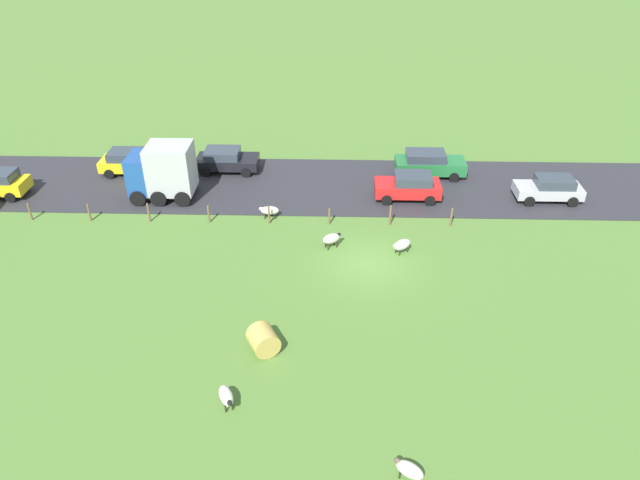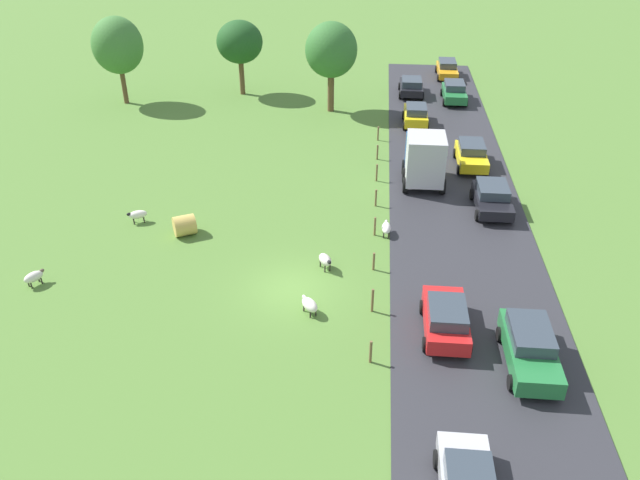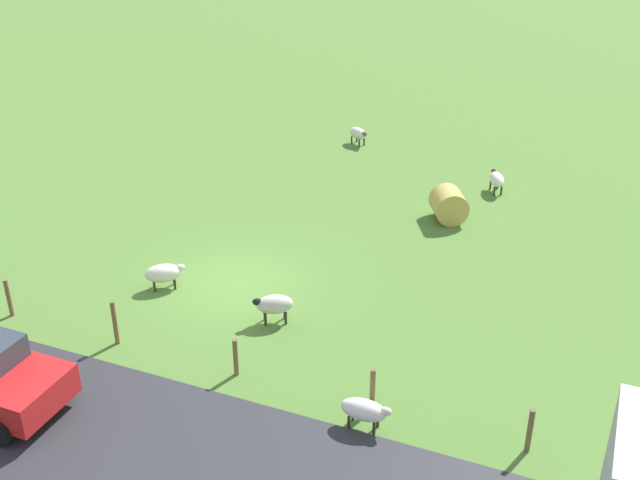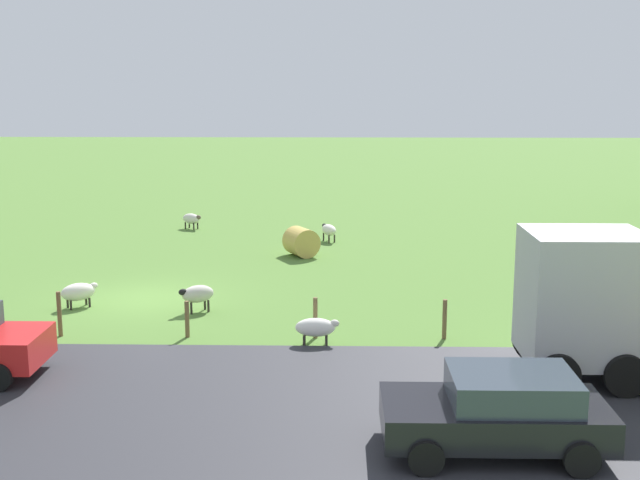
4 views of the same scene
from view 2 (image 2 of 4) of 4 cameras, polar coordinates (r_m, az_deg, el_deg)
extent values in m
plane|color=#517A33|center=(31.10, -2.58, -4.43)|extent=(160.00, 160.00, 0.00)
cube|color=#2D2D33|center=(31.29, 13.71, -5.12)|extent=(8.00, 80.00, 0.06)
ellipsoid|color=silver|center=(34.10, -24.46, -3.04)|extent=(0.95, 1.09, 0.49)
ellipsoid|color=brown|center=(34.20, -23.83, -2.56)|extent=(0.29, 0.32, 0.20)
cylinder|color=#2D2823|center=(34.48, -24.07, -3.24)|extent=(0.07, 0.07, 0.31)
cylinder|color=#2D2823|center=(34.26, -23.84, -3.40)|extent=(0.07, 0.07, 0.31)
cylinder|color=#2D2823|center=(34.30, -24.83, -3.62)|extent=(0.07, 0.07, 0.31)
cylinder|color=#2D2823|center=(34.09, -24.61, -3.79)|extent=(0.07, 0.07, 0.31)
ellipsoid|color=silver|center=(37.87, -16.13, 2.23)|extent=(1.14, 0.88, 0.48)
ellipsoid|color=black|center=(37.81, -16.88, 2.23)|extent=(0.31, 0.27, 0.20)
cylinder|color=#2D2823|center=(37.91, -16.45, 1.60)|extent=(0.07, 0.07, 0.34)
cylinder|color=#2D2823|center=(38.14, -16.49, 1.78)|extent=(0.07, 0.07, 0.34)
cylinder|color=#2D2823|center=(37.93, -15.61, 1.75)|extent=(0.07, 0.07, 0.34)
cylinder|color=#2D2823|center=(38.16, -15.65, 1.93)|extent=(0.07, 0.07, 0.34)
ellipsoid|color=beige|center=(32.23, 0.47, -1.78)|extent=(0.96, 1.12, 0.53)
ellipsoid|color=black|center=(31.81, 0.84, -2.02)|extent=(0.29, 0.32, 0.20)
cylinder|color=#2D2823|center=(32.28, 0.91, -2.52)|extent=(0.07, 0.07, 0.36)
cylinder|color=#2D2823|center=(32.18, 0.44, -2.64)|extent=(0.07, 0.07, 0.36)
cylinder|color=#2D2823|center=(32.69, 0.49, -2.04)|extent=(0.07, 0.07, 0.36)
cylinder|color=#2D2823|center=(32.59, 0.03, -2.16)|extent=(0.07, 0.07, 0.36)
ellipsoid|color=silver|center=(29.22, -0.94, -5.87)|extent=(1.07, 1.17, 0.54)
ellipsoid|color=silver|center=(29.50, -1.44, -5.17)|extent=(0.30, 0.32, 0.20)
cylinder|color=#2D2823|center=(29.57, -1.47, -6.20)|extent=(0.07, 0.07, 0.29)
cylinder|color=#2D2823|center=(29.69, -0.97, -6.02)|extent=(0.07, 0.07, 0.29)
cylinder|color=#2D2823|center=(29.17, -0.89, -6.80)|extent=(0.07, 0.07, 0.29)
cylinder|color=#2D2823|center=(29.29, -0.38, -6.61)|extent=(0.07, 0.07, 0.29)
ellipsoid|color=white|center=(35.30, 6.01, 1.10)|extent=(0.51, 1.07, 0.49)
ellipsoid|color=silver|center=(35.68, 6.01, 1.66)|extent=(0.18, 0.26, 0.20)
cylinder|color=#2D2823|center=(35.72, 5.76, 0.87)|extent=(0.07, 0.07, 0.31)
cylinder|color=#2D2823|center=(35.73, 6.19, 0.85)|extent=(0.07, 0.07, 0.31)
cylinder|color=#2D2823|center=(35.21, 5.76, 0.39)|extent=(0.07, 0.07, 0.31)
cylinder|color=#2D2823|center=(35.22, 6.20, 0.37)|extent=(0.07, 0.07, 0.31)
cylinder|color=tan|center=(35.99, -12.14, 1.30)|extent=(1.58, 1.57, 1.15)
cylinder|color=brown|center=(58.01, -7.08, 14.49)|extent=(0.44, 0.44, 3.23)
ellipsoid|color=#1E4C1E|center=(57.24, -7.27, 17.33)|extent=(3.96, 3.96, 3.62)
cylinder|color=brown|center=(57.74, -17.29, 13.24)|extent=(0.40, 0.40, 3.17)
ellipsoid|color=#3D7533|center=(56.88, -17.83, 16.41)|extent=(4.17, 4.17, 4.64)
cylinder|color=brown|center=(53.36, 0.99, 13.33)|extent=(0.53, 0.53, 3.41)
ellipsoid|color=#336B2D|center=(52.43, 1.02, 16.80)|extent=(4.18, 4.18, 4.37)
cylinder|color=brown|center=(26.69, 4.60, -10.03)|extent=(0.12, 0.12, 1.12)
cylinder|color=brown|center=(29.36, 4.76, -5.46)|extent=(0.12, 0.12, 1.25)
cylinder|color=brown|center=(32.29, 4.87, -1.94)|extent=(0.12, 0.12, 1.01)
cylinder|color=brown|center=(35.24, 4.98, 1.23)|extent=(0.12, 0.12, 1.13)
cylinder|color=brown|center=(38.31, 5.07, 3.81)|extent=(0.12, 0.12, 1.09)
cylinder|color=brown|center=(41.42, 5.15, 6.07)|extent=(0.12, 0.12, 1.18)
cylinder|color=brown|center=(44.62, 5.21, 7.91)|extent=(0.12, 0.12, 1.07)
cylinder|color=brown|center=(47.84, 5.26, 9.55)|extent=(0.12, 0.12, 1.08)
cube|color=#1E4C99|center=(42.17, 9.33, 7.89)|extent=(2.33, 1.20, 2.30)
cube|color=#B2B2B7|center=(40.27, 9.50, 7.24)|extent=(2.33, 2.65, 2.96)
cylinder|color=black|center=(42.55, 7.62, 6.56)|extent=(0.30, 0.96, 0.96)
cylinder|color=black|center=(42.73, 10.76, 6.38)|extent=(0.30, 0.96, 0.96)
cylinder|color=black|center=(41.41, 7.66, 5.83)|extent=(0.30, 0.96, 0.96)
cylinder|color=black|center=(41.59, 10.89, 5.65)|extent=(0.30, 0.96, 0.96)
cylinder|color=black|center=(40.09, 7.71, 4.94)|extent=(0.30, 0.96, 0.96)
cylinder|color=black|center=(40.28, 11.03, 4.76)|extent=(0.30, 0.96, 0.96)
cube|color=yellow|center=(51.06, 8.63, 11.01)|extent=(1.76, 3.81, 0.75)
cube|color=#333D47|center=(50.57, 8.70, 11.60)|extent=(1.55, 2.10, 0.56)
cylinder|color=black|center=(52.30, 7.56, 11.15)|extent=(0.22, 0.64, 0.64)
cylinder|color=black|center=(52.41, 9.52, 11.03)|extent=(0.22, 0.64, 0.64)
cylinder|color=black|center=(49.98, 7.63, 10.18)|extent=(0.22, 0.64, 0.64)
cylinder|color=black|center=(50.09, 9.66, 10.06)|extent=(0.22, 0.64, 0.64)
cube|color=#237238|center=(27.68, 18.41, -9.51)|extent=(1.86, 4.59, 0.80)
cube|color=#333D47|center=(27.52, 18.51, -7.97)|extent=(1.64, 2.52, 0.56)
cylinder|color=black|center=(27.10, 20.81, -12.20)|extent=(0.22, 0.64, 0.64)
cylinder|color=black|center=(26.63, 16.88, -12.22)|extent=(0.22, 0.64, 0.64)
cylinder|color=black|center=(29.27, 19.52, -8.22)|extent=(0.22, 0.64, 0.64)
cylinder|color=black|center=(28.84, 15.92, -8.17)|extent=(0.22, 0.64, 0.64)
cube|color=yellow|center=(44.44, 13.50, 7.32)|extent=(1.87, 4.18, 0.70)
cube|color=#333D47|center=(44.49, 13.56, 8.22)|extent=(1.65, 2.30, 0.56)
cylinder|color=black|center=(43.51, 14.87, 6.09)|extent=(0.22, 0.64, 0.64)
cylinder|color=black|center=(43.22, 12.42, 6.25)|extent=(0.22, 0.64, 0.64)
cylinder|color=black|center=(45.96, 14.42, 7.53)|extent=(0.22, 0.64, 0.64)
cylinder|color=black|center=(45.69, 12.09, 7.69)|extent=(0.22, 0.64, 0.64)
cube|color=#237238|center=(57.00, 12.02, 12.81)|extent=(1.85, 4.19, 0.70)
cube|color=#333D47|center=(57.11, 12.07, 13.51)|extent=(1.63, 2.31, 0.56)
cylinder|color=black|center=(55.94, 13.07, 11.96)|extent=(0.22, 0.64, 0.64)
cylinder|color=black|center=(55.72, 11.15, 12.10)|extent=(0.22, 0.64, 0.64)
cylinder|color=black|center=(58.51, 12.78, 12.84)|extent=(0.22, 0.64, 0.64)
cylinder|color=black|center=(58.29, 10.94, 12.98)|extent=(0.22, 0.64, 0.64)
cylinder|color=black|center=(23.36, 10.52, -18.90)|extent=(0.22, 0.64, 0.64)
cylinder|color=black|center=(23.62, 14.91, -18.89)|extent=(0.22, 0.64, 0.64)
cube|color=black|center=(38.92, 15.29, 3.47)|extent=(1.98, 4.14, 0.64)
cube|color=#333D47|center=(38.93, 15.35, 4.47)|extent=(1.74, 2.28, 0.56)
cylinder|color=black|center=(38.09, 16.96, 2.02)|extent=(0.22, 0.64, 0.64)
cylinder|color=black|center=(37.72, 14.02, 2.18)|extent=(0.22, 0.64, 0.64)
cylinder|color=black|center=(40.43, 16.34, 3.87)|extent=(0.22, 0.64, 0.64)
cylinder|color=black|center=(40.07, 13.57, 4.04)|extent=(0.22, 0.64, 0.64)
cube|color=red|center=(28.48, 11.26, -7.06)|extent=(1.84, 4.03, 0.74)
cube|color=#333D47|center=(27.85, 11.45, -6.39)|extent=(1.62, 2.22, 0.56)
cylinder|color=black|center=(29.65, 9.22, -5.99)|extent=(0.22, 0.64, 0.64)
cylinder|color=black|center=(29.86, 12.76, -6.12)|extent=(0.22, 0.64, 0.64)
cylinder|color=black|center=(27.60, 9.48, -9.27)|extent=(0.22, 0.64, 0.64)
cylinder|color=black|center=(27.84, 13.30, -9.38)|extent=(0.22, 0.64, 0.64)
cube|color=orange|center=(63.71, 11.40, 14.78)|extent=(1.77, 4.48, 0.63)
cube|color=#333D47|center=(63.87, 11.44, 15.38)|extent=(1.56, 2.46, 0.56)
cylinder|color=black|center=(62.51, 12.31, 14.07)|extent=(0.22, 0.64, 0.64)
cylinder|color=black|center=(62.32, 10.65, 14.19)|extent=(0.22, 0.64, 0.64)
cylinder|color=black|center=(65.29, 12.07, 14.82)|extent=(0.22, 0.64, 0.64)
cylinder|color=black|center=(65.10, 10.47, 14.94)|extent=(0.22, 0.64, 0.64)
cube|color=black|center=(58.09, 8.23, 13.47)|extent=(1.94, 4.00, 0.62)
cube|color=#333D47|center=(57.63, 8.28, 13.94)|extent=(1.71, 2.20, 0.56)
cylinder|color=black|center=(59.38, 7.20, 13.62)|extent=(0.22, 0.64, 0.64)
cylinder|color=black|center=(59.48, 9.12, 13.51)|extent=(0.22, 0.64, 0.64)
cylinder|color=black|center=(56.91, 7.25, 12.84)|extent=(0.22, 0.64, 0.64)
cylinder|color=black|center=(57.01, 9.24, 12.72)|extent=(0.22, 0.64, 0.64)
camera|label=1|loc=(39.11, -45.37, 21.40)|focal=32.41mm
camera|label=3|loc=(37.82, 27.32, 17.73)|focal=42.75mm
camera|label=4|loc=(39.39, 37.98, 7.86)|focal=45.29mm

